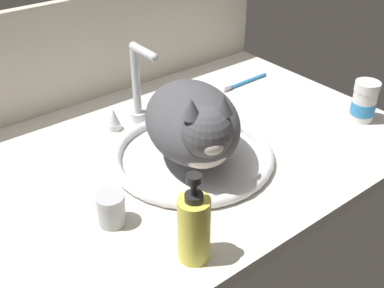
# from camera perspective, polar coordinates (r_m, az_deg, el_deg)

# --- Properties ---
(countertop) EXTENTS (1.08, 0.70, 0.03)m
(countertop) POSITION_cam_1_polar(r_m,az_deg,el_deg) (1.09, -1.89, -1.58)
(countertop) COLOR silver
(countertop) RESTS_ON ground
(backsplash_wall) EXTENTS (1.08, 0.02, 0.30)m
(backsplash_wall) POSITION_cam_1_polar(r_m,az_deg,el_deg) (1.30, -11.68, 10.57)
(backsplash_wall) COLOR beige
(backsplash_wall) RESTS_ON ground
(sink_basin) EXTENTS (0.36, 0.36, 0.02)m
(sink_basin) POSITION_cam_1_polar(r_m,az_deg,el_deg) (1.05, -0.00, -1.35)
(sink_basin) COLOR white
(sink_basin) RESTS_ON countertop
(faucet) EXTENTS (0.17, 0.11, 0.21)m
(faucet) POSITION_cam_1_polar(r_m,az_deg,el_deg) (1.17, -6.43, 6.12)
(faucet) COLOR silver
(faucet) RESTS_ON countertop
(cat) EXTENTS (0.29, 0.37, 0.19)m
(cat) POSITION_cam_1_polar(r_m,az_deg,el_deg) (0.99, 0.26, 2.47)
(cat) COLOR #4C4C51
(cat) RESTS_ON sink_basin
(pill_bottle) EXTENTS (0.06, 0.06, 0.10)m
(pill_bottle) POSITION_cam_1_polar(r_m,az_deg,el_deg) (1.26, 19.94, 4.71)
(pill_bottle) COLOR white
(pill_bottle) RESTS_ON countertop
(metal_jar) EXTENTS (0.05, 0.05, 0.06)m
(metal_jar) POSITION_cam_1_polar(r_m,az_deg,el_deg) (0.89, -9.66, -7.73)
(metal_jar) COLOR #B2B5BA
(metal_jar) RESTS_ON countertop
(soap_pump_bottle) EXTENTS (0.06, 0.06, 0.17)m
(soap_pump_bottle) POSITION_cam_1_polar(r_m,az_deg,el_deg) (0.79, 0.23, -9.95)
(soap_pump_bottle) COLOR #E5DB4C
(soap_pump_bottle) RESTS_ON countertop
(toothbrush) EXTENTS (0.17, 0.02, 0.02)m
(toothbrush) POSITION_cam_1_polar(r_m,az_deg,el_deg) (1.40, 6.23, 7.39)
(toothbrush) COLOR #338CD1
(toothbrush) RESTS_ON countertop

